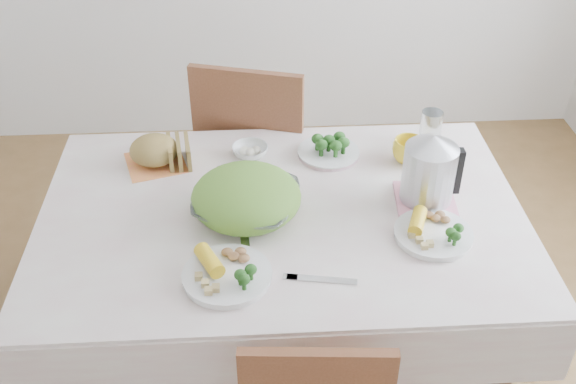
{
  "coord_description": "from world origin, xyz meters",
  "views": [
    {
      "loc": [
        -0.08,
        -1.65,
        2.04
      ],
      "look_at": [
        0.02,
        0.02,
        0.82
      ],
      "focal_mm": 42.0,
      "sensor_mm": 36.0,
      "label": 1
    }
  ],
  "objects": [
    {
      "name": "tablecloth",
      "position": [
        0.0,
        0.0,
        0.76
      ],
      "size": [
        1.5,
        1.0,
        0.01
      ],
      "primitive_type": "cube",
      "color": "silver",
      "rests_on": "dining_table"
    },
    {
      "name": "napkin",
      "position": [
        -0.42,
        0.29,
        0.76
      ],
      "size": [
        0.24,
        0.24,
        0.0
      ],
      "primitive_type": "cube",
      "rotation": [
        0.0,
        0.0,
        0.28
      ],
      "color": "#FB9149",
      "rests_on": "tablecloth"
    },
    {
      "name": "dinner_plate_left",
      "position": [
        -0.17,
        -0.29,
        0.77
      ],
      "size": [
        0.27,
        0.27,
        0.02
      ],
      "primitive_type": "cylinder",
      "rotation": [
        0.0,
        0.0,
        0.11
      ],
      "color": "white",
      "rests_on": "tablecloth"
    },
    {
      "name": "salad_bowl",
      "position": [
        -0.11,
        -0.01,
        0.8
      ],
      "size": [
        0.39,
        0.39,
        0.08
      ],
      "primitive_type": "imported",
      "rotation": [
        0.0,
        0.0,
        -0.29
      ],
      "color": "white",
      "rests_on": "tablecloth"
    },
    {
      "name": "dining_table",
      "position": [
        0.0,
        0.0,
        0.38
      ],
      "size": [
        1.4,
        0.9,
        0.75
      ],
      "primitive_type": "cube",
      "color": "brown",
      "rests_on": "floor"
    },
    {
      "name": "fruit_bowl",
      "position": [
        -0.09,
        0.32,
        0.78
      ],
      "size": [
        0.16,
        0.16,
        0.04
      ],
      "primitive_type": "imported",
      "rotation": [
        0.0,
        0.0,
        -0.32
      ],
      "color": "white",
      "rests_on": "tablecloth"
    },
    {
      "name": "knife",
      "position": [
        0.09,
        -0.31,
        0.76
      ],
      "size": [
        0.19,
        0.06,
        0.0
      ],
      "primitive_type": "cube",
      "rotation": [
        0.0,
        0.0,
        1.4
      ],
      "color": "silver",
      "rests_on": "tablecloth"
    },
    {
      "name": "floor",
      "position": [
        0.0,
        0.0,
        0.0
      ],
      "size": [
        3.6,
        3.6,
        0.0
      ],
      "primitive_type": "plane",
      "color": "brown",
      "rests_on": "ground"
    },
    {
      "name": "dinner_plate_right",
      "position": [
        0.44,
        -0.15,
        0.77
      ],
      "size": [
        0.33,
        0.33,
        0.02
      ],
      "primitive_type": "cylinder",
      "rotation": [
        0.0,
        0.0,
        -0.72
      ],
      "color": "white",
      "rests_on": "tablecloth"
    },
    {
      "name": "electric_kettle",
      "position": [
        0.45,
        0.02,
        0.88
      ],
      "size": [
        0.18,
        0.18,
        0.23
      ],
      "primitive_type": "cylinder",
      "rotation": [
        0.0,
        0.0,
        0.11
      ],
      "color": "#B2B5BA",
      "rests_on": "pink_tray"
    },
    {
      "name": "pink_tray",
      "position": [
        0.45,
        0.02,
        0.77
      ],
      "size": [
        0.2,
        0.2,
        0.01
      ],
      "primitive_type": "cube",
      "rotation": [
        0.0,
        0.0,
        -0.08
      ],
      "color": "pink",
      "rests_on": "tablecloth"
    },
    {
      "name": "glass_tumbler",
      "position": [
        0.54,
        0.34,
        0.83
      ],
      "size": [
        0.09,
        0.09,
        0.14
      ],
      "primitive_type": "cylinder",
      "rotation": [
        0.0,
        0.0,
        0.19
      ],
      "color": "white",
      "rests_on": "tablecloth"
    },
    {
      "name": "fork_left",
      "position": [
        -0.11,
        -0.15,
        0.76
      ],
      "size": [
        0.04,
        0.22,
        0.0
      ],
      "primitive_type": "cube",
      "rotation": [
        0.0,
        0.0,
        0.06
      ],
      "color": "silver",
      "rests_on": "tablecloth"
    },
    {
      "name": "yellow_mug",
      "position": [
        0.44,
        0.25,
        0.81
      ],
      "size": [
        0.14,
        0.14,
        0.09
      ],
      "primitive_type": "imported",
      "rotation": [
        0.0,
        0.0,
        -0.32
      ],
      "color": "yellow",
      "rests_on": "tablecloth"
    },
    {
      "name": "broccoli_plate",
      "position": [
        0.18,
        0.31,
        0.77
      ],
      "size": [
        0.28,
        0.28,
        0.02
      ],
      "primitive_type": "cylinder",
      "rotation": [
        0.0,
        0.0,
        0.37
      ],
      "color": "beige",
      "rests_on": "tablecloth"
    },
    {
      "name": "chair_far",
      "position": [
        -0.05,
        0.73,
        0.46
      ],
      "size": [
        0.55,
        0.55,
        0.99
      ],
      "primitive_type": "cube",
      "rotation": [
        0.0,
        0.0,
        2.86
      ],
      "color": "brown",
      "rests_on": "floor"
    },
    {
      "name": "bread_loaf",
      "position": [
        -0.42,
        0.29,
        0.82
      ],
      "size": [
        0.2,
        0.19,
        0.1
      ],
      "primitive_type": "ellipsoid",
      "rotation": [
        0.0,
        0.0,
        0.27
      ],
      "color": "olive",
      "rests_on": "napkin"
    }
  ]
}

